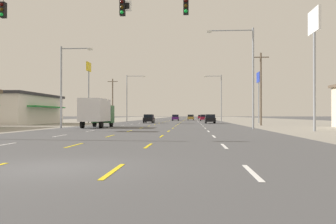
# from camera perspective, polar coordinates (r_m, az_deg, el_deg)

# --- Properties ---
(ground_plane) EXTENTS (572.00, 572.00, 0.00)m
(ground_plane) POSITION_cam_1_polar(r_m,az_deg,el_deg) (75.63, 0.87, -1.56)
(ground_plane) COLOR #4C4C4F
(lot_apron_left) EXTENTS (28.00, 440.00, 0.01)m
(lot_apron_left) POSITION_cam_1_polar(r_m,az_deg,el_deg) (80.73, -16.97, -1.47)
(lot_apron_left) COLOR gray
(lot_apron_left) RESTS_ON ground
(lot_apron_right) EXTENTS (28.00, 440.00, 0.01)m
(lot_apron_right) POSITION_cam_1_polar(r_m,az_deg,el_deg) (78.40, 19.25, -1.50)
(lot_apron_right) COLOR gray
(lot_apron_right) RESTS_ON ground
(lane_markings) EXTENTS (10.64, 227.60, 0.01)m
(lane_markings) POSITION_cam_1_polar(r_m,az_deg,el_deg) (114.09, 1.82, -1.19)
(lane_markings) COLOR white
(lane_markings) RESTS_ON ground
(signal_span_wire) EXTENTS (25.63, 0.53, 9.31)m
(signal_span_wire) POSITION_cam_1_polar(r_m,az_deg,el_deg) (21.38, -7.27, 10.04)
(signal_span_wire) COLOR brown
(signal_span_wire) RESTS_ON ground
(box_truck_far_left_nearest) EXTENTS (2.40, 7.20, 3.23)m
(box_truck_far_left_nearest) POSITION_cam_1_polar(r_m,az_deg,el_deg) (41.59, -11.23, 0.08)
(box_truck_far_left_nearest) COLOR #235B2D
(box_truck_far_left_nearest) RESTS_ON ground
(hatchback_far_right_near) EXTENTS (1.72, 3.90, 1.54)m
(hatchback_far_right_near) POSITION_cam_1_polar(r_m,az_deg,el_deg) (61.61, 6.71, -1.08)
(hatchback_far_right_near) COLOR black
(hatchback_far_right_near) RESTS_ON ground
(hatchback_inner_left_mid) EXTENTS (1.72, 3.90, 1.54)m
(hatchback_inner_left_mid) POSITION_cam_1_polar(r_m,az_deg,el_deg) (63.51, -3.05, -1.06)
(hatchback_inner_left_mid) COLOR black
(hatchback_inner_left_mid) RESTS_ON ground
(hatchback_far_right_midfar) EXTENTS (1.72, 3.90, 1.54)m
(hatchback_far_right_midfar) POSITION_cam_1_polar(r_m,az_deg,el_deg) (88.60, 5.69, -0.90)
(hatchback_far_right_midfar) COLOR maroon
(hatchback_far_right_midfar) RESTS_ON ground
(hatchback_center_turn_far) EXTENTS (1.72, 3.90, 1.54)m
(hatchback_center_turn_far) POSITION_cam_1_polar(r_m,az_deg,el_deg) (90.76, 1.20, -0.89)
(hatchback_center_turn_far) COLOR #4C196B
(hatchback_center_turn_far) RESTS_ON ground
(hatchback_inner_right_farther) EXTENTS (1.72, 3.90, 1.54)m
(hatchback_inner_right_farther) POSITION_cam_1_polar(r_m,az_deg,el_deg) (97.59, 3.63, -0.86)
(hatchback_inner_right_farther) COLOR #B28C33
(hatchback_inner_right_farther) RESTS_ON ground
(sedan_far_right_farthest) EXTENTS (1.80, 4.50, 1.46)m
(sedan_far_right_farthest) POSITION_cam_1_polar(r_m,az_deg,el_deg) (127.15, 5.17, -0.78)
(sedan_far_right_farthest) COLOR maroon
(sedan_far_right_farthest) RESTS_ON ground
(storefront_left_row_1) EXTENTS (14.37, 17.47, 4.81)m
(storefront_left_row_1) POSITION_cam_1_polar(r_m,az_deg,el_deg) (63.02, -24.44, 0.46)
(storefront_left_row_1) COLOR silver
(storefront_left_row_1) RESTS_ON ground
(pole_sign_left_row_1) EXTENTS (0.24, 2.29, 10.65)m
(pole_sign_left_row_1) POSITION_cam_1_polar(r_m,az_deg,el_deg) (64.31, -12.50, 5.46)
(pole_sign_left_row_1) COLOR gray
(pole_sign_left_row_1) RESTS_ON ground
(pole_sign_right_row_0) EXTENTS (0.24, 2.76, 10.77)m
(pole_sign_right_row_0) POSITION_cam_1_polar(r_m,az_deg,el_deg) (34.73, 22.25, 11.24)
(pole_sign_right_row_0) COLOR gray
(pole_sign_right_row_0) RESTS_ON ground
(pole_sign_right_row_1) EXTENTS (0.24, 2.72, 8.95)m
(pole_sign_right_row_1) POSITION_cam_1_polar(r_m,az_deg,el_deg) (65.11, 14.21, 4.47)
(pole_sign_right_row_1) COLOR gray
(pole_sign_right_row_1) RESTS_ON ground
(streetlight_left_row_0) EXTENTS (3.52, 0.26, 8.80)m
(streetlight_left_row_0) POSITION_cam_1_polar(r_m,az_deg,el_deg) (39.99, -16.16, 4.77)
(streetlight_left_row_0) COLOR gray
(streetlight_left_row_0) RESTS_ON ground
(streetlight_right_row_0) EXTENTS (4.89, 0.26, 10.47)m
(streetlight_right_row_0) POSITION_cam_1_polar(r_m,az_deg,el_deg) (38.20, 12.65, 6.56)
(streetlight_right_row_0) COLOR gray
(streetlight_right_row_0) RESTS_ON ground
(streetlight_left_row_1) EXTENTS (4.14, 0.26, 10.10)m
(streetlight_left_row_1) POSITION_cam_1_polar(r_m,az_deg,el_deg) (77.98, -6.27, 2.75)
(streetlight_left_row_1) COLOR gray
(streetlight_left_row_1) RESTS_ON ground
(streetlight_right_row_1) EXTENTS (3.73, 0.26, 9.98)m
(streetlight_right_row_1) POSITION_cam_1_polar(r_m,az_deg,el_deg) (77.04, 8.22, 2.72)
(streetlight_right_row_1) COLOR gray
(streetlight_right_row_1) RESTS_ON ground
(utility_pole_right_row_0) EXTENTS (2.20, 0.26, 9.92)m
(utility_pole_right_row_0) POSITION_cam_1_polar(r_m,az_deg,el_deg) (50.56, 14.55, 3.76)
(utility_pole_right_row_0) COLOR brown
(utility_pole_right_row_0) RESTS_ON ground
(utility_pole_left_row_1) EXTENTS (2.20, 0.26, 9.29)m
(utility_pole_left_row_1) POSITION_cam_1_polar(r_m,az_deg,el_deg) (78.65, -8.81, 2.01)
(utility_pole_left_row_1) COLOR brown
(utility_pole_left_row_1) RESTS_ON ground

